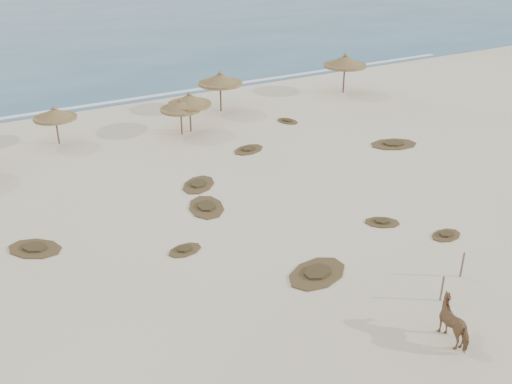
% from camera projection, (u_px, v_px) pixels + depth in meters
% --- Properties ---
extents(ground, '(160.00, 160.00, 0.00)m').
position_uv_depth(ground, '(278.00, 272.00, 22.57)').
color(ground, beige).
rests_on(ground, ground).
extents(foam_line, '(70.00, 0.60, 0.01)m').
position_uv_depth(foam_line, '(95.00, 105.00, 42.85)').
color(foam_line, white).
rests_on(foam_line, ground).
extents(palapa_2, '(3.34, 3.34, 2.45)m').
position_uv_depth(palapa_2, '(55.00, 114.00, 34.68)').
color(palapa_2, brown).
rests_on(palapa_2, ground).
extents(palapa_3, '(3.80, 3.80, 2.69)m').
position_uv_depth(palapa_3, '(189.00, 101.00, 36.64)').
color(palapa_3, brown).
rests_on(palapa_3, ground).
extents(palapa_4, '(3.17, 3.17, 2.47)m').
position_uv_depth(palapa_4, '(180.00, 106.00, 36.17)').
color(palapa_4, brown).
rests_on(palapa_4, ground).
extents(palapa_5, '(3.98, 3.98, 2.97)m').
position_uv_depth(palapa_5, '(220.00, 80.00, 40.54)').
color(palapa_5, brown).
rests_on(palapa_5, ground).
extents(palapa_6, '(4.21, 4.21, 3.20)m').
position_uv_depth(palapa_6, '(345.00, 62.00, 44.87)').
color(palapa_6, brown).
rests_on(palapa_6, ground).
extents(horse, '(0.97, 1.75, 1.41)m').
position_uv_depth(horse, '(456.00, 322.00, 18.67)').
color(horse, '#8C5F40').
rests_on(horse, ground).
extents(fence_post_near, '(0.10, 0.10, 1.04)m').
position_uv_depth(fence_post_near, '(442.00, 289.00, 20.68)').
color(fence_post_near, '#65584B').
rests_on(fence_post_near, ground).
extents(fence_post_far, '(0.10, 0.10, 1.09)m').
position_uv_depth(fence_post_far, '(462.00, 265.00, 22.06)').
color(fence_post_far, '#65584B').
rests_on(fence_post_far, ground).
extents(scrub_1, '(2.82, 2.82, 0.16)m').
position_uv_depth(scrub_1, '(35.00, 248.00, 24.11)').
color(scrub_1, brown).
rests_on(scrub_1, ground).
extents(scrub_2, '(1.65, 1.21, 0.16)m').
position_uv_depth(scrub_2, '(185.00, 250.00, 24.00)').
color(scrub_2, brown).
rests_on(scrub_2, ground).
extents(scrub_3, '(2.33, 2.95, 0.16)m').
position_uv_depth(scrub_3, '(206.00, 207.00, 27.58)').
color(scrub_3, brown).
rests_on(scrub_3, ground).
extents(scrub_4, '(1.92, 1.77, 0.16)m').
position_uv_depth(scrub_4, '(382.00, 222.00, 26.20)').
color(scrub_4, brown).
rests_on(scrub_4, ground).
extents(scrub_5, '(3.39, 2.69, 0.16)m').
position_uv_depth(scrub_5, '(394.00, 144.00, 35.28)').
color(scrub_5, brown).
rests_on(scrub_5, ground).
extents(scrub_7, '(2.46, 2.01, 0.16)m').
position_uv_depth(scrub_7, '(249.00, 149.00, 34.44)').
color(scrub_7, brown).
rests_on(scrub_7, ground).
extents(scrub_9, '(3.22, 2.57, 0.16)m').
position_uv_depth(scrub_9, '(317.00, 273.00, 22.43)').
color(scrub_9, brown).
rests_on(scrub_9, ground).
extents(scrub_10, '(1.44, 1.88, 0.16)m').
position_uv_depth(scrub_10, '(288.00, 121.00, 39.30)').
color(scrub_10, brown).
rests_on(scrub_10, ground).
extents(scrub_12, '(1.58, 1.09, 0.16)m').
position_uv_depth(scrub_12, '(446.00, 235.00, 25.13)').
color(scrub_12, brown).
rests_on(scrub_12, ground).
extents(scrub_13, '(2.78, 2.80, 0.16)m').
position_uv_depth(scrub_13, '(199.00, 184.00, 29.91)').
color(scrub_13, brown).
rests_on(scrub_13, ground).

